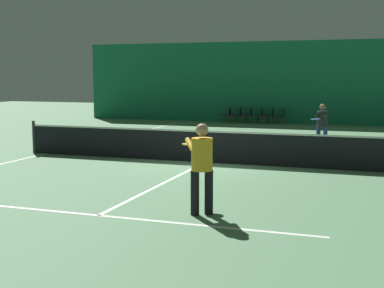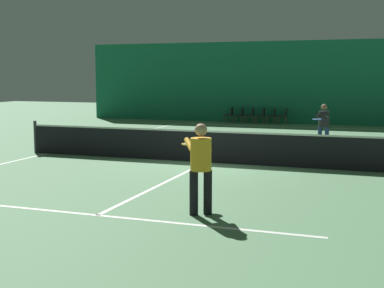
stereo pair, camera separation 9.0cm
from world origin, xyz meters
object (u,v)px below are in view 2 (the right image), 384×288
Objects in this scene: courtside_chair_3 at (262,115)px; courtside_chair_4 at (272,115)px; courtside_chair_2 at (251,114)px; courtside_chair_0 at (230,114)px; courtside_chair_5 at (284,115)px; courtside_chair_1 at (240,114)px; player_far at (323,123)px; player_near at (200,162)px; tennis_net at (206,145)px.

courtside_chair_3 is 0.59m from courtside_chair_4.
courtside_chair_3 is at bearing 90.00° from courtside_chair_2.
courtside_chair_3 is at bearing 90.00° from courtside_chair_0.
courtside_chair_4 is at bearing -90.00° from courtside_chair_5.
courtside_chair_5 is (2.35, 0.00, 0.00)m from courtside_chair_1.
player_near is at bearing 0.73° from player_far.
player_far reaches higher than courtside_chair_0.
player_near is 9.95m from player_far.
player_far reaches higher than courtside_chair_5.
courtside_chair_0 is 1.18m from courtside_chair_2.
player_near is 19.40m from courtside_chair_1.
courtside_chair_5 is at bearing 90.00° from courtside_chair_4.
tennis_net is 13.29m from courtside_chair_4.
tennis_net is at bearing -27.38° from player_far.
player_far is at bearing 55.00° from tennis_net.
courtside_chair_0 is 0.59m from courtside_chair_1.
courtside_chair_5 is at bearing 90.00° from courtside_chair_3.
courtside_chair_4 is (1.76, 0.00, 0.00)m from courtside_chair_1.
courtside_chair_4 is 0.59m from courtside_chair_5.
player_far is 1.87× the size of courtside_chair_2.
courtside_chair_0 is at bearing -17.70° from player_near.
tennis_net reaches higher than courtside_chair_5.
courtside_chair_5 is (0.59, 0.00, 0.00)m from courtside_chair_4.
courtside_chair_3 is at bearing -90.00° from courtside_chair_4.
courtside_chair_3 is 1.00× the size of courtside_chair_4.
player_near is 2.01× the size of courtside_chair_5.
courtside_chair_2 is (-4.74, 9.08, -0.43)m from player_far.
player_far is at bearing 18.12° from courtside_chair_5.
courtside_chair_2 and courtside_chair_4 have the same top height.
courtside_chair_1 is 1.00× the size of courtside_chair_5.
courtside_chair_3 is at bearing -90.00° from courtside_chair_5.
player_near reaches higher than courtside_chair_2.
courtside_chair_2 is at bearing 90.00° from courtside_chair_1.
tennis_net reaches higher than courtside_chair_3.
player_near is 2.01× the size of courtside_chair_2.
courtside_chair_4 is at bearing 90.00° from courtside_chair_3.
courtside_chair_0 is at bearing -90.00° from courtside_chair_4.
courtside_chair_0 and courtside_chair_5 have the same top height.
player_near is 1.08× the size of player_far.
courtside_chair_0 is at bearing -90.00° from courtside_chair_1.
courtside_chair_0 is at bearing -139.30° from player_far.
player_near reaches higher than courtside_chair_5.
player_far reaches higher than courtside_chair_1.
courtside_chair_0 is at bearing -90.00° from courtside_chair_3.
player_far reaches higher than courtside_chair_2.
player_near is 19.28m from courtside_chair_2.
tennis_net is 14.29× the size of courtside_chair_5.
player_near reaches higher than courtside_chair_0.
courtside_chair_1 is at bearing -90.00° from courtside_chair_3.
courtside_chair_5 is at bearing -26.32° from player_near.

